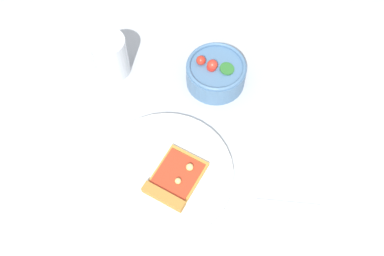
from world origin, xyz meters
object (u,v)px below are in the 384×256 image
object	(u,v)px
paper_napkin	(288,236)
plate	(165,173)
salad_bowl	(216,73)
soda_glass	(111,57)
pizza_slice_main	(174,181)

from	to	relation	value
paper_napkin	plate	bearing A→B (deg)	138.93
salad_bowl	soda_glass	size ratio (longest dim) A/B	1.30
salad_bowl	plate	bearing A→B (deg)	-127.80
soda_glass	paper_napkin	bearing A→B (deg)	-60.09
soda_glass	paper_napkin	world-z (taller)	soda_glass
salad_bowl	paper_napkin	xyz separation A→B (m)	(0.05, -0.38, -0.03)
soda_glass	pizza_slice_main	bearing A→B (deg)	-76.14
pizza_slice_main	paper_napkin	distance (m)	0.24
plate	salad_bowl	bearing A→B (deg)	52.20
plate	pizza_slice_main	distance (m)	0.03
plate	salad_bowl	xyz separation A→B (m)	(0.16, 0.20, 0.02)
plate	salad_bowl	distance (m)	0.26
pizza_slice_main	salad_bowl	world-z (taller)	salad_bowl
plate	soda_glass	world-z (taller)	soda_glass
plate	soda_glass	distance (m)	0.29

